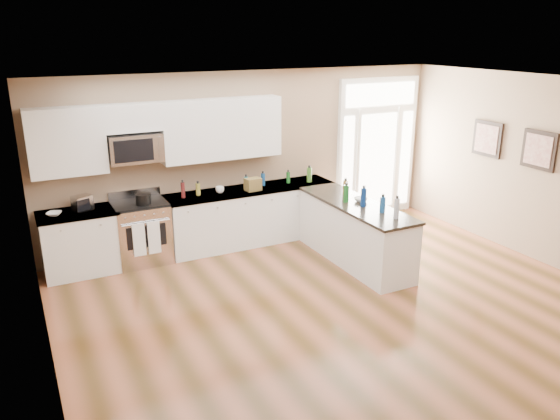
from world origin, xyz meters
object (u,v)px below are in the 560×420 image
(stockpot, at_px, (143,199))
(toaster_oven, at_px, (82,203))
(peninsula_cabinet, at_px, (354,234))
(kitchen_range, at_px, (142,232))

(stockpot, bearing_deg, toaster_oven, 170.37)
(peninsula_cabinet, bearing_deg, kitchen_range, 153.49)
(stockpot, height_order, toaster_oven, toaster_oven)
(peninsula_cabinet, xyz_separation_m, stockpot, (-2.86, 1.34, 0.60))
(peninsula_cabinet, relative_size, stockpot, 10.38)
(peninsula_cabinet, distance_m, toaster_oven, 4.04)
(peninsula_cabinet, relative_size, kitchen_range, 2.15)
(stockpot, distance_m, toaster_oven, 0.85)
(peninsula_cabinet, bearing_deg, toaster_oven, 158.14)
(stockpot, bearing_deg, kitchen_range, 111.53)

